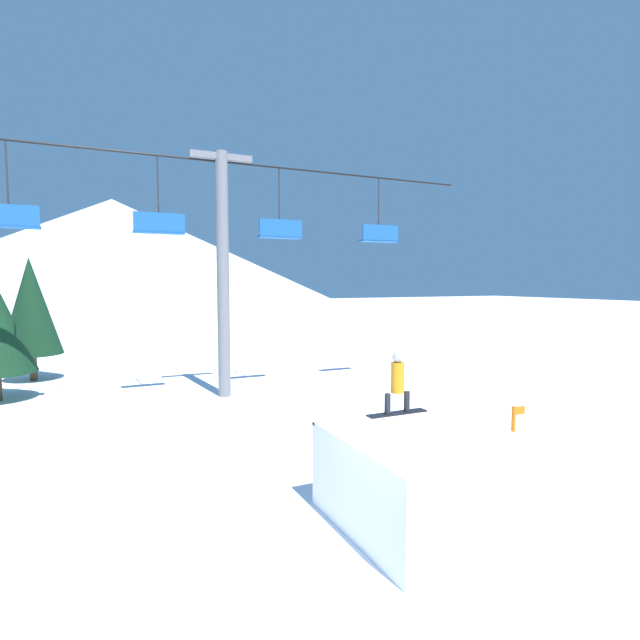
{
  "coord_description": "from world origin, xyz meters",
  "views": [
    {
      "loc": [
        -4.35,
        -6.81,
        4.54
      ],
      "look_at": [
        1.27,
        5.21,
        3.5
      ],
      "focal_mm": 28.0,
      "sensor_mm": 36.0,
      "label": 1
    }
  ],
  "objects": [
    {
      "name": "ground_plane",
      "position": [
        0.0,
        0.0,
        0.0
      ],
      "size": [
        220.0,
        220.0,
        0.0
      ],
      "primitive_type": "plane",
      "color": "white"
    },
    {
      "name": "mountain_ridge",
      "position": [
        0.0,
        86.75,
        9.27
      ],
      "size": [
        81.68,
        81.68,
        18.53
      ],
      "color": "silver",
      "rests_on": "ground_plane"
    },
    {
      "name": "snow_ramp",
      "position": [
        1.27,
        0.56,
        0.85
      ],
      "size": [
        3.14,
        3.29,
        1.7
      ],
      "color": "white",
      "rests_on": "ground_plane"
    },
    {
      "name": "snowboarder",
      "position": [
        1.59,
        1.98,
        2.38
      ],
      "size": [
        1.4,
        0.28,
        1.35
      ],
      "color": "black",
      "rests_on": "snow_ramp"
    },
    {
      "name": "chairlift",
      "position": [
        0.47,
        12.38,
        5.55
      ],
      "size": [
        22.09,
        0.48,
        9.49
      ],
      "color": "slate",
      "rests_on": "ground_plane"
    },
    {
      "name": "pine_tree_far",
      "position": [
        -6.68,
        19.16,
        3.41
      ],
      "size": [
        2.58,
        2.58,
        5.63
      ],
      "color": "#4C3823",
      "rests_on": "ground_plane"
    },
    {
      "name": "trail_marker",
      "position": [
        4.96,
        1.95,
        0.81
      ],
      "size": [
        0.41,
        0.1,
        1.51
      ],
      "color": "orange",
      "rests_on": "ground_plane"
    }
  ]
}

